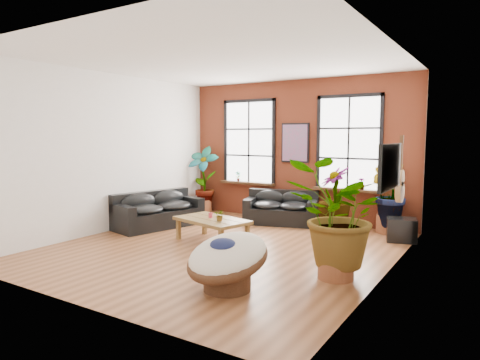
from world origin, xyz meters
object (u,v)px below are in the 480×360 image
object	(u,v)px
papasan_chair	(227,259)
sofa_left	(158,211)
coffee_table	(212,221)
sofa_back	(282,209)

from	to	relation	value
papasan_chair	sofa_left	bearing A→B (deg)	157.83
sofa_left	papasan_chair	bearing A→B (deg)	-111.19
sofa_left	coffee_table	size ratio (longest dim) A/B	1.34
coffee_table	papasan_chair	world-z (taller)	papasan_chair
sofa_back	papasan_chair	bearing A→B (deg)	-88.87
sofa_back	coffee_table	distance (m)	2.44
sofa_back	papasan_chair	distance (m)	4.67
sofa_left	coffee_table	world-z (taller)	sofa_left
sofa_back	coffee_table	xyz separation A→B (m)	(-0.35, -2.41, 0.07)
coffee_table	papasan_chair	distance (m)	2.68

